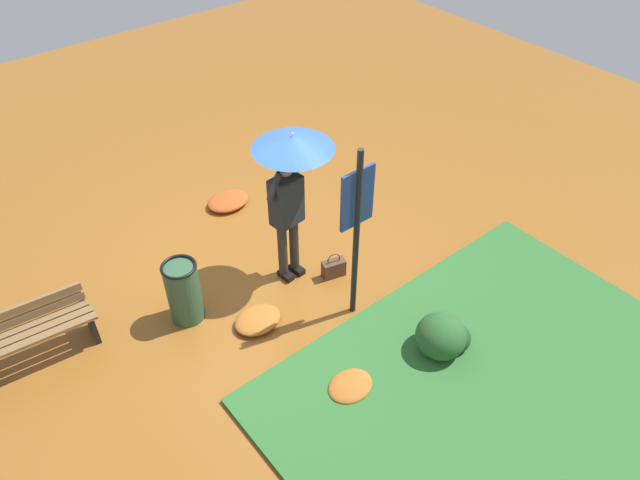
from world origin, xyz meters
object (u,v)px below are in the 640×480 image
(info_sign_post, at_px, (357,217))
(park_bench, at_px, (28,336))
(trash_bin, at_px, (184,291))
(handbag, at_px, (334,268))
(person_with_umbrella, at_px, (290,172))

(info_sign_post, distance_m, park_bench, 3.80)
(info_sign_post, xyz_separation_m, trash_bin, (-1.62, 1.17, -1.03))
(handbag, bearing_deg, trash_bin, 162.89)
(person_with_umbrella, height_order, info_sign_post, info_sign_post)
(handbag, bearing_deg, person_with_umbrella, 129.95)
(info_sign_post, distance_m, trash_bin, 2.24)
(trash_bin, bearing_deg, park_bench, 163.70)
(park_bench, bearing_deg, info_sign_post, -26.86)
(person_with_umbrella, xyz_separation_m, park_bench, (-3.13, 0.64, -1.15))
(info_sign_post, bearing_deg, trash_bin, 144.09)
(person_with_umbrella, relative_size, info_sign_post, 0.89)
(handbag, distance_m, park_bench, 3.64)
(handbag, relative_size, trash_bin, 0.44)
(park_bench, bearing_deg, trash_bin, -16.30)
(person_with_umbrella, xyz_separation_m, info_sign_post, (0.13, -1.02, -0.11))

